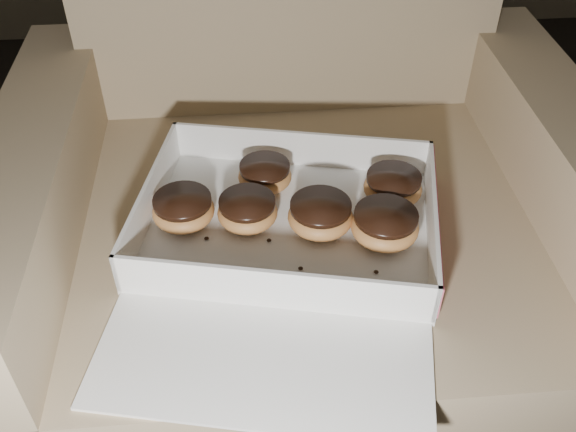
# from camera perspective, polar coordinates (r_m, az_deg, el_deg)

# --- Properties ---
(armchair) EXTENTS (0.94, 0.79, 0.98)m
(armchair) POSITION_cam_1_polar(r_m,az_deg,el_deg) (1.15, 1.10, -2.09)
(armchair) COLOR #92805D
(armchair) RESTS_ON floor
(bakery_box) EXTENTS (0.53, 0.58, 0.07)m
(bakery_box) POSITION_cam_1_polar(r_m,az_deg,el_deg) (0.94, -0.15, -2.48)
(bakery_box) COLOR white
(bakery_box) RESTS_ON armchair
(donut_a) EXTENTS (0.10, 0.10, 0.05)m
(donut_a) POSITION_cam_1_polar(r_m,az_deg,el_deg) (0.95, 2.89, 0.07)
(donut_a) COLOR #CC8E47
(donut_a) RESTS_ON bakery_box
(donut_b) EXTENTS (0.09, 0.09, 0.05)m
(donut_b) POSITION_cam_1_polar(r_m,az_deg,el_deg) (0.96, -3.63, 0.46)
(donut_b) COLOR #CC8E47
(donut_b) RESTS_ON bakery_box
(donut_c) EXTENTS (0.10, 0.10, 0.05)m
(donut_c) POSITION_cam_1_polar(r_m,az_deg,el_deg) (0.95, 8.61, -0.82)
(donut_c) COLOR #CC8E47
(donut_c) RESTS_ON bakery_box
(donut_d) EXTENTS (0.09, 0.09, 0.05)m
(donut_d) POSITION_cam_1_polar(r_m,az_deg,el_deg) (0.98, -9.29, 0.58)
(donut_d) COLOR #CC8E47
(donut_d) RESTS_ON bakery_box
(donut_e) EXTENTS (0.09, 0.09, 0.05)m
(donut_e) POSITION_cam_1_polar(r_m,az_deg,el_deg) (1.02, 9.31, 2.60)
(donut_e) COLOR #CC8E47
(donut_e) RESTS_ON bakery_box
(donut_f) EXTENTS (0.09, 0.09, 0.04)m
(donut_f) POSITION_cam_1_polar(r_m,az_deg,el_deg) (1.03, -2.07, 3.68)
(donut_f) COLOR #CC8E47
(donut_f) RESTS_ON bakery_box
(crumb_a) EXTENTS (0.01, 0.01, 0.00)m
(crumb_a) POSITION_cam_1_polar(r_m,az_deg,el_deg) (0.96, -7.26, -1.98)
(crumb_a) COLOR black
(crumb_a) RESTS_ON bakery_box
(crumb_b) EXTENTS (0.01, 0.01, 0.00)m
(crumb_b) POSITION_cam_1_polar(r_m,az_deg,el_deg) (0.91, 1.13, -4.68)
(crumb_b) COLOR black
(crumb_b) RESTS_ON bakery_box
(crumb_c) EXTENTS (0.01, 0.01, 0.00)m
(crumb_c) POSITION_cam_1_polar(r_m,az_deg,el_deg) (0.96, 7.57, -2.03)
(crumb_c) COLOR black
(crumb_c) RESTS_ON bakery_box
(crumb_d) EXTENTS (0.01, 0.01, 0.00)m
(crumb_d) POSITION_cam_1_polar(r_m,az_deg,el_deg) (0.91, 7.84, -4.95)
(crumb_d) COLOR black
(crumb_d) RESTS_ON bakery_box
(crumb_e) EXTENTS (0.01, 0.01, 0.00)m
(crumb_e) POSITION_cam_1_polar(r_m,az_deg,el_deg) (0.95, -1.70, -2.17)
(crumb_e) COLOR black
(crumb_e) RESTS_ON bakery_box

